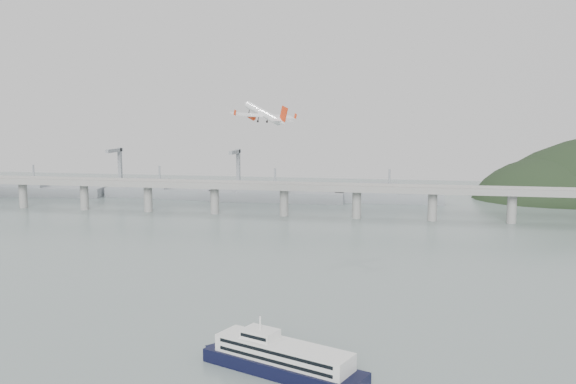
# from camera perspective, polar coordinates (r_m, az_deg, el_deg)

# --- Properties ---
(ground) EXTENTS (900.00, 900.00, 0.00)m
(ground) POSITION_cam_1_polar(r_m,az_deg,el_deg) (225.83, -2.63, -10.89)
(ground) COLOR slate
(ground) RESTS_ON ground
(bridge) EXTENTS (800.00, 22.00, 23.90)m
(bridge) POSITION_cam_1_polar(r_m,az_deg,el_deg) (415.16, 3.55, 0.03)
(bridge) COLOR gray
(bridge) RESTS_ON ground
(distant_fleet) EXTENTS (453.00, 60.90, 40.00)m
(distant_fleet) POSITION_cam_1_polar(r_m,az_deg,el_deg) (520.14, -12.64, 0.09)
(distant_fleet) COLOR gray
(distant_fleet) RESTS_ON ground
(ferry) EXTENTS (74.60, 36.54, 14.82)m
(ferry) POSITION_cam_1_polar(r_m,az_deg,el_deg) (172.62, -0.47, -15.39)
(ferry) COLOR black
(ferry) RESTS_ON ground
(airliner) EXTENTS (33.14, 32.95, 14.98)m
(airliner) POSITION_cam_1_polar(r_m,az_deg,el_deg) (319.74, -2.27, 7.32)
(airliner) COLOR white
(airliner) RESTS_ON ground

